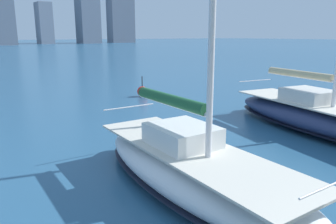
{
  "coord_description": "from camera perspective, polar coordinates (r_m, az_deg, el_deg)",
  "views": [
    {
      "loc": [
        4.48,
        -0.16,
        4.16
      ],
      "look_at": [
        -0.26,
        -6.96,
        2.2
      ],
      "focal_mm": 35.0,
      "sensor_mm": 36.0,
      "label": 1
    }
  ],
  "objects": [
    {
      "name": "sailboat_tan",
      "position": [
        15.9,
        24.47,
        -0.54
      ],
      "size": [
        4.4,
        9.82,
        10.16
      ],
      "color": "navy",
      "rests_on": "ground"
    },
    {
      "name": "sailboat_forest",
      "position": [
        8.98,
        4.2,
        -9.38
      ],
      "size": [
        2.8,
        8.28,
        12.64
      ],
      "color": "silver",
      "rests_on": "ground"
    },
    {
      "name": "channel_buoy",
      "position": [
        22.69,
        -4.5,
        3.61
      ],
      "size": [
        0.7,
        0.7,
        1.4
      ],
      "color": "red",
      "rests_on": "ground"
    }
  ]
}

